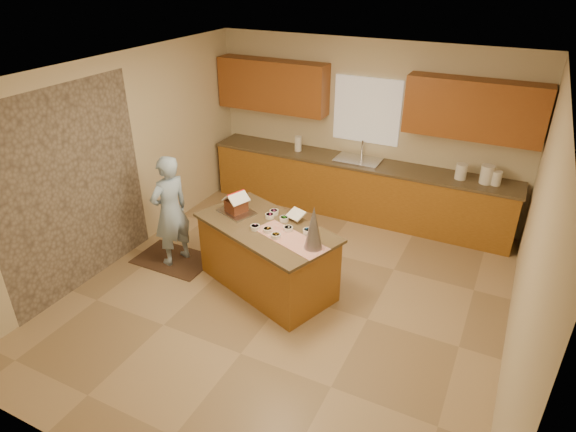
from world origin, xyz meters
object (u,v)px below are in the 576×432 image
(boy, at_px, (170,211))
(gingerbread_house, at_px, (236,204))
(tinsel_tree, at_px, (314,228))
(island_base, at_px, (267,258))

(boy, bearing_deg, gingerbread_house, 117.58)
(tinsel_tree, distance_m, boy, 2.14)
(gingerbread_house, bearing_deg, boy, -167.45)
(boy, xyz_separation_m, gingerbread_house, (0.90, 0.20, 0.21))
(island_base, height_order, gingerbread_house, gingerbread_house)
(tinsel_tree, bearing_deg, island_base, 163.39)
(island_base, bearing_deg, tinsel_tree, 3.67)
(boy, bearing_deg, island_base, 107.69)
(island_base, relative_size, boy, 1.11)
(boy, distance_m, gingerbread_house, 0.95)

